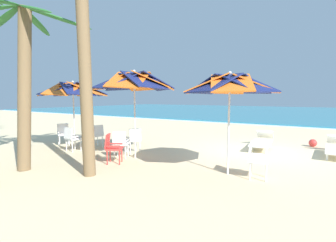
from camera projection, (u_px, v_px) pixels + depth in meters
The scene contains 17 objects.
ground_plane at pixel (255, 153), 8.56m from camera, with size 80.00×80.00×0.00m, color beige.
sea at pixel (307, 112), 31.61m from camera, with size 80.00×36.00×0.10m, color teal.
surf_foam at pixel (289, 127), 16.29m from camera, with size 80.00×0.70×0.01m, color white.
beach_umbrella_0 at pixel (230, 85), 5.99m from camera, with size 2.34×2.34×2.56m.
plastic_chair_0 at pixel (255, 158), 5.84m from camera, with size 0.54×0.51×0.87m.
beach_umbrella_1 at pixel (134, 82), 7.63m from camera, with size 2.59×2.59×2.77m.
plastic_chair_1 at pixel (134, 139), 8.54m from camera, with size 0.61×0.60×0.87m.
plastic_chair_2 at pixel (112, 147), 7.17m from camera, with size 0.62×0.61×0.87m.
plastic_chair_3 at pixel (121, 143), 7.82m from camera, with size 0.60×0.61×0.87m.
beach_umbrella_2 at pixel (73, 90), 9.32m from camera, with size 2.57×2.57×2.55m.
plastic_chair_4 at pixel (63, 133), 9.95m from camera, with size 0.61×0.60×0.87m.
plastic_chair_5 at pixel (97, 134), 9.59m from camera, with size 0.54×0.51×0.87m.
plastic_chair_6 at pixel (72, 137), 8.82m from camera, with size 0.45×0.48×0.87m.
sun_lounger_1 at pixel (262, 141), 9.28m from camera, with size 0.80×2.19×0.62m.
palm_tree_0 at pixel (23, 67), 6.42m from camera, with size 3.22×2.84×4.29m.
palm_tree_2 at pixel (83, 23), 5.71m from camera, with size 2.67×2.74×6.03m.
beach_ball at pixel (313, 143), 9.65m from camera, with size 0.30×0.30×0.30m, color red.
Camera 1 is at (2.01, -8.71, 1.92)m, focal length 26.38 mm.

